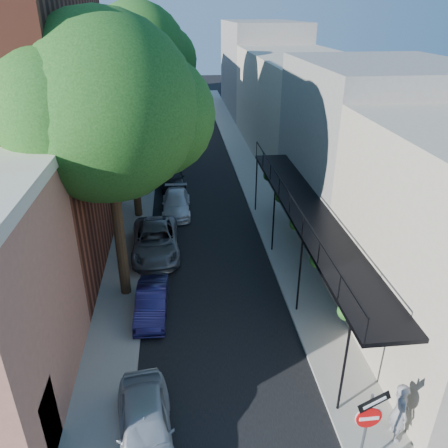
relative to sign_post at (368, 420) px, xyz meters
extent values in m
cube|color=black|center=(-3.16, 29.03, -2.03)|extent=(6.00, 64.00, 0.01)
cube|color=gray|center=(-7.16, 29.03, -1.98)|extent=(2.00, 64.00, 0.12)
cube|color=gray|center=(0.84, 29.03, -1.98)|extent=(2.00, 64.00, 0.12)
cube|color=beige|center=(-8.21, 1.53, -0.84)|extent=(0.10, 1.20, 2.20)
cube|color=gray|center=(-8.18, 13.03, 5.96)|extent=(0.06, 7.00, 4.00)
cube|color=gray|center=(-12.16, 25.03, 2.46)|extent=(8.00, 12.00, 9.00)
cube|color=#B4AA94|center=(-12.16, 39.03, 2.96)|extent=(8.00, 16.00, 10.00)
cube|color=#BD7661|center=(-12.16, 53.03, 1.96)|extent=(8.00, 12.00, 8.00)
cube|color=gray|center=(5.84, 14.03, 2.46)|extent=(8.00, 10.00, 9.00)
cube|color=#B4AA94|center=(5.84, 29.03, 1.96)|extent=(8.00, 20.00, 8.00)
cube|color=gray|center=(5.84, 47.03, 2.96)|extent=(8.00, 16.00, 10.00)
cube|color=black|center=(1.04, 9.03, 1.46)|extent=(2.00, 16.00, 0.15)
cube|color=black|center=(0.09, 9.03, 2.34)|extent=(0.05, 16.00, 0.05)
cylinder|color=black|center=(0.14, 2.03, -0.23)|extent=(0.08, 0.08, 3.40)
cylinder|color=black|center=(0.14, 17.03, -0.23)|extent=(0.08, 0.08, 3.40)
sphere|color=#184313|center=(0.44, 3.03, 1.01)|extent=(0.60, 0.60, 0.60)
sphere|color=#184313|center=(0.44, 9.03, 1.01)|extent=(0.60, 0.60, 0.60)
sphere|color=#184313|center=(0.44, 15.03, 1.01)|extent=(0.60, 0.60, 0.60)
cylinder|color=#595B60|center=(-0.01, 0.03, -0.59)|extent=(0.07, 0.07, 2.90)
cylinder|color=red|center=(-0.01, -0.01, 0.11)|extent=(0.66, 0.04, 0.66)
cube|color=white|center=(-0.01, -0.04, 0.11)|extent=(0.50, 0.02, 0.10)
cylinder|color=white|center=(-0.01, 0.01, 0.11)|extent=(0.70, 0.02, 0.70)
cube|color=black|center=(0.04, -0.02, 0.66)|extent=(0.89, 0.15, 0.58)
cube|color=white|center=(0.04, -0.05, 0.66)|extent=(0.60, 0.10, 0.31)
cylinder|color=black|center=(-6.96, 9.03, 1.46)|extent=(0.44, 0.44, 7.00)
sphere|color=#184313|center=(-6.96, 9.03, 5.98)|extent=(6.80, 6.80, 6.80)
sphere|color=#184313|center=(-5.26, 10.05, 5.48)|extent=(4.76, 4.76, 4.76)
cylinder|color=black|center=(-6.96, 17.03, 1.11)|extent=(0.44, 0.44, 6.30)
sphere|color=#184313|center=(-6.96, 17.03, 5.16)|extent=(6.00, 6.00, 6.00)
sphere|color=#184313|center=(-5.46, 17.93, 4.66)|extent=(4.20, 4.20, 4.20)
cylinder|color=black|center=(-6.96, 26.03, 1.64)|extent=(0.44, 0.44, 7.35)
sphere|color=#184313|center=(-6.96, 26.03, 6.36)|extent=(7.00, 7.00, 7.00)
sphere|color=#184313|center=(-5.21, 27.08, 5.86)|extent=(4.90, 4.90, 4.90)
imported|color=#99A2AA|center=(-5.68, 1.55, -1.37)|extent=(2.01, 4.06, 1.33)
imported|color=#191645|center=(-5.76, 7.50, -1.47)|extent=(1.31, 3.48, 1.13)
imported|color=slate|center=(-5.76, 12.51, -1.34)|extent=(2.49, 5.10, 1.39)
imported|color=silver|center=(-4.69, 17.37, -1.44)|extent=(1.72, 4.13, 1.19)
imported|color=black|center=(-4.94, 21.76, -1.34)|extent=(1.95, 4.19, 1.39)
imported|color=slate|center=(1.44, 0.93, -0.94)|extent=(0.53, 0.75, 1.96)
camera|label=1|loc=(-4.37, -7.14, 9.19)|focal=35.00mm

